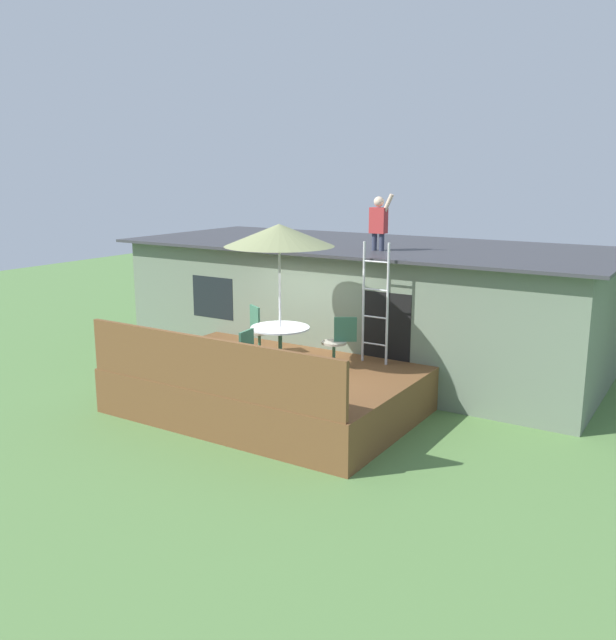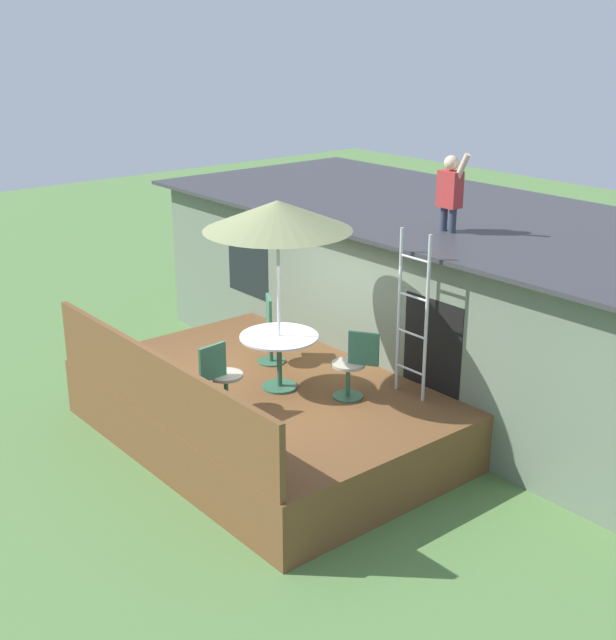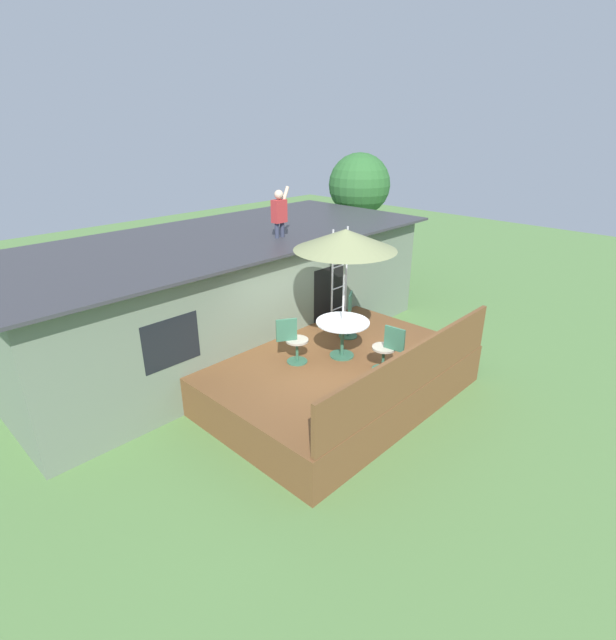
% 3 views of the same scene
% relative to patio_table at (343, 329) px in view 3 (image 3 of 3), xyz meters
% --- Properties ---
extents(ground_plane, '(40.00, 40.00, 0.00)m').
position_rel_patio_table_xyz_m(ground_plane, '(-0.18, -0.06, -1.39)').
color(ground_plane, '#567F42').
extents(house, '(10.50, 4.50, 2.69)m').
position_rel_patio_table_xyz_m(house, '(-0.18, 3.53, -0.04)').
color(house, slate).
rests_on(house, ground).
extents(deck, '(5.12, 3.49, 0.80)m').
position_rel_patio_table_xyz_m(deck, '(-0.18, -0.06, -0.99)').
color(deck, brown).
rests_on(deck, ground).
extents(deck_railing, '(5.02, 0.08, 0.90)m').
position_rel_patio_table_xyz_m(deck_railing, '(-0.18, -1.76, -0.14)').
color(deck_railing, brown).
rests_on(deck_railing, deck).
extents(patio_table, '(1.04, 1.04, 0.74)m').
position_rel_patio_table_xyz_m(patio_table, '(0.00, 0.00, 0.00)').
color(patio_table, '#33664C').
rests_on(patio_table, deck).
extents(patio_umbrella, '(1.90, 1.90, 2.54)m').
position_rel_patio_table_xyz_m(patio_umbrella, '(0.00, -0.00, 1.76)').
color(patio_umbrella, silver).
rests_on(patio_umbrella, deck).
extents(step_ladder, '(0.52, 0.04, 2.20)m').
position_rel_patio_table_xyz_m(step_ladder, '(1.26, 1.18, 0.51)').
color(step_ladder, silver).
rests_on(step_ladder, deck).
extents(person_figure, '(0.47, 0.20, 1.11)m').
position_rel_patio_table_xyz_m(person_figure, '(0.67, 2.46, 1.91)').
color(person_figure, '#33384C').
rests_on(person_figure, house).
extents(patio_chair_left, '(0.58, 0.44, 0.92)m').
position_rel_patio_table_xyz_m(patio_chair_left, '(-0.86, 0.50, -0.13)').
color(patio_chair_left, '#33664C').
rests_on(patio_chair_left, deck).
extents(patio_chair_right, '(0.57, 0.45, 0.92)m').
position_rel_patio_table_xyz_m(patio_chair_right, '(0.86, 0.54, -0.13)').
color(patio_chair_right, '#33664C').
rests_on(patio_chair_right, deck).
extents(patio_chair_near, '(0.44, 0.62, 0.92)m').
position_rel_patio_table_xyz_m(patio_chair_near, '(0.10, -0.99, -0.13)').
color(patio_chair_near, '#33664C').
rests_on(patio_chair_near, deck).
extents(backyard_tree, '(2.04, 2.04, 4.18)m').
position_rel_patio_table_xyz_m(backyard_tree, '(6.38, 4.74, 1.71)').
color(backyard_tree, brown).
rests_on(backyard_tree, ground).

